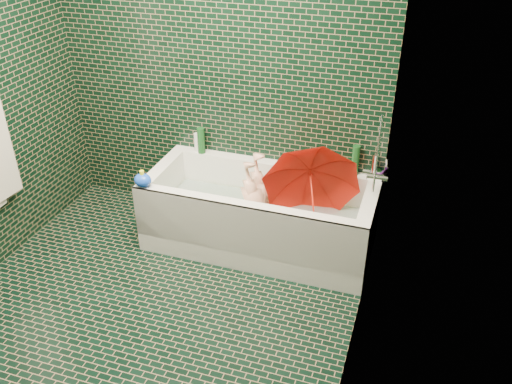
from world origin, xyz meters
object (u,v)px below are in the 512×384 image
(umbrella, at_px, (312,195))
(rubber_duck, at_px, (351,168))
(bath_toy, at_px, (143,180))
(child, at_px, (257,210))
(bathtub, at_px, (259,221))

(umbrella, xyz_separation_m, rubber_duck, (0.20, 0.37, 0.06))
(bath_toy, bearing_deg, child, 33.60)
(bathtub, bearing_deg, bath_toy, -158.03)
(bathtub, xyz_separation_m, rubber_duck, (0.60, 0.35, 0.38))
(rubber_duck, bearing_deg, child, -150.46)
(bath_toy, bearing_deg, umbrella, 25.23)
(child, xyz_separation_m, rubber_duck, (0.62, 0.35, 0.28))
(bath_toy, bearing_deg, bathtub, 33.13)
(umbrella, bearing_deg, rubber_duck, 46.84)
(bathtub, distance_m, child, 0.10)
(umbrella, distance_m, rubber_duck, 0.43)
(child, xyz_separation_m, umbrella, (0.42, -0.02, 0.22))
(bathtub, height_order, rubber_duck, rubber_duck)
(umbrella, xyz_separation_m, bath_toy, (-1.18, -0.30, 0.07))
(rubber_duck, xyz_separation_m, bath_toy, (-1.38, -0.67, 0.01))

